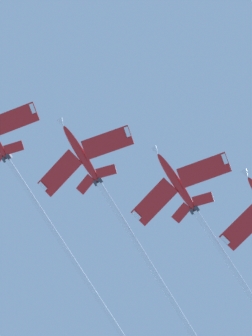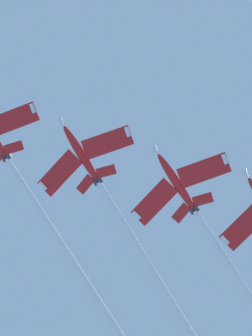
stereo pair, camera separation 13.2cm
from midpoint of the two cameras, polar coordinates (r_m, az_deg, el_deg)
jet_lead at (r=144.56m, az=-6.98°, el=-1.89°), size 20.53×54.77×22.48m
jet_second at (r=140.64m, az=-0.53°, el=-3.39°), size 19.80×49.78×21.28m
jet_third at (r=139.64m, az=7.49°, el=-6.79°), size 21.43×58.75×24.28m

